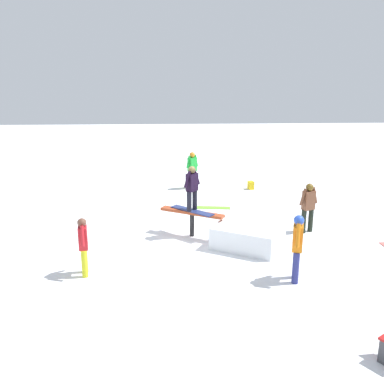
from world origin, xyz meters
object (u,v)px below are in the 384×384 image
(rail_feature, at_px, (192,215))
(main_rider_on_rail, at_px, (192,189))
(bystander_brown, at_px, (308,205))
(loose_snowboard_lime, at_px, (212,208))
(bystander_green, at_px, (192,168))
(bystander_red, at_px, (83,243))
(bystander_orange, at_px, (297,244))
(backpack_on_snow, at_px, (251,185))

(rail_feature, height_order, main_rider_on_rail, main_rider_on_rail)
(bystander_brown, bearing_deg, rail_feature, 159.28)
(rail_feature, height_order, loose_snowboard_lime, rail_feature)
(bystander_green, bearing_deg, bystander_red, 27.87)
(bystander_red, bearing_deg, loose_snowboard_lime, 135.57)
(bystander_orange, xyz_separation_m, loose_snowboard_lime, (1.45, -5.81, -0.91))
(loose_snowboard_lime, distance_m, backpack_on_snow, 3.23)
(bystander_orange, relative_size, bystander_green, 1.04)
(main_rider_on_rail, bearing_deg, loose_snowboard_lime, -65.46)
(bystander_red, distance_m, backpack_on_snow, 9.64)
(bystander_orange, bearing_deg, backpack_on_snow, 13.97)
(rail_feature, bearing_deg, bystander_orange, 156.83)
(main_rider_on_rail, relative_size, bystander_red, 0.94)
(bystander_red, bearing_deg, bystander_brown, 102.78)
(rail_feature, height_order, bystander_orange, bystander_orange)
(bystander_brown, relative_size, bystander_red, 1.07)
(loose_snowboard_lime, bearing_deg, bystander_orange, -68.85)
(main_rider_on_rail, height_order, bystander_red, main_rider_on_rail)
(bystander_orange, bearing_deg, bystander_red, 100.89)
(bystander_orange, distance_m, loose_snowboard_lime, 6.06)
(bystander_green, xyz_separation_m, backpack_on_snow, (-2.51, 0.27, -0.72))
(bystander_brown, relative_size, loose_snowboard_lime, 1.16)
(main_rider_on_rail, xyz_separation_m, loose_snowboard_lime, (-0.88, -2.78, -1.47))
(main_rider_on_rail, distance_m, bystander_red, 3.77)
(rail_feature, bearing_deg, backpack_on_snow, -88.35)
(backpack_on_snow, bearing_deg, loose_snowboard_lime, -43.34)
(rail_feature, height_order, backpack_on_snow, rail_feature)
(bystander_green, bearing_deg, bystander_orange, 61.85)
(bystander_brown, xyz_separation_m, loose_snowboard_lime, (2.73, -2.62, -0.87))
(backpack_on_snow, bearing_deg, bystander_green, -102.72)
(rail_feature, relative_size, main_rider_on_rail, 1.38)
(backpack_on_snow, bearing_deg, bystander_red, -42.11)
(bystander_green, bearing_deg, backpack_on_snow, 132.55)
(loose_snowboard_lime, bearing_deg, bystander_green, 108.65)
(bystander_red, distance_m, bystander_orange, 5.14)
(loose_snowboard_lime, xyz_separation_m, backpack_on_snow, (-1.93, -2.59, 0.16))
(bystander_red, height_order, loose_snowboard_lime, bystander_red)
(main_rider_on_rail, bearing_deg, rail_feature, 0.00)
(main_rider_on_rail, distance_m, loose_snowboard_lime, 3.26)
(main_rider_on_rail, bearing_deg, bystander_brown, -135.40)
(bystander_red, height_order, bystander_green, bystander_green)
(bystander_red, bearing_deg, main_rider_on_rail, 122.08)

